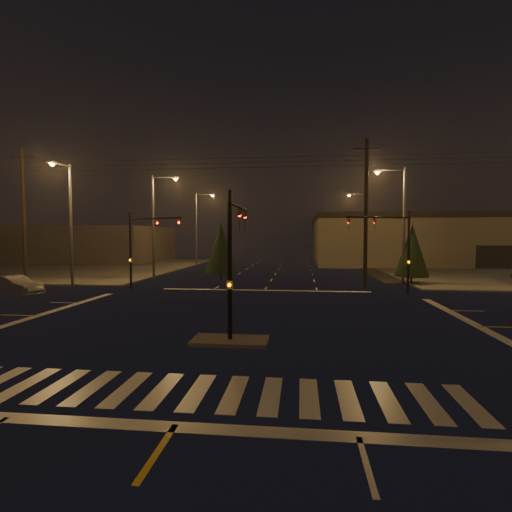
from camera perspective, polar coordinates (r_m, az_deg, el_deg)
The scene contains 21 objects.
ground at distance 20.00m, azimuth -1.68°, elevation -9.26°, with size 140.00×140.00×0.00m, color black.
sidewalk_nw at distance 59.39m, azimuth -27.06°, elevation -1.37°, with size 36.00×36.00×0.12m, color #484640.
median_island at distance 16.15m, azimuth -3.73°, elevation -11.98°, with size 3.00×1.60×0.15m, color #484640.
crosswalk at distance 11.52m, azimuth -8.37°, elevation -18.63°, with size 15.00×2.60×0.01m, color beige.
stop_bar_near at distance 9.77m, azimuth -11.62°, elevation -22.80°, with size 16.00×0.50×0.01m, color beige.
stop_bar_far at distance 30.77m, azimuth 1.23°, elevation -4.92°, with size 16.00×0.50×0.01m, color beige.
retail_building at distance 72.86m, azimuth 32.74°, elevation 2.20°, with size 60.20×28.30×7.20m.
commercial_block at distance 72.06m, azimuth -25.17°, elevation 1.57°, with size 30.00×18.00×5.60m, color #3E3936.
signal_mast_median at distance 16.52m, azimuth -3.20°, elevation 1.28°, with size 0.25×4.59×6.00m.
signal_mast_ne at distance 30.25m, azimuth 19.32°, elevation 1.97°, with size 4.84×1.86×6.00m.
signal_mast_nw at distance 31.94m, azimuth -16.14°, elevation 2.07°, with size 4.84×1.86×6.00m.
streetlight_1 at distance 39.90m, azimuth -14.08°, elevation 5.15°, with size 2.77×0.32×10.00m.
streetlight_2 at distance 55.17m, azimuth -8.22°, elevation 4.59°, with size 2.77×0.32×10.00m.
streetlight_3 at distance 36.37m, azimuth 19.91°, elevation 5.27°, with size 2.77×0.32×10.00m.
streetlight_4 at distance 56.01m, azimuth 15.14°, elevation 4.49°, with size 2.77×0.32×10.00m.
streetlight_5 at distance 35.88m, azimuth -25.21°, elevation 5.20°, with size 0.32×2.77×10.00m.
utility_pole_0 at distance 41.59m, azimuth -30.25°, elevation 5.19°, with size 2.20×0.32×12.00m.
utility_pole_1 at distance 33.81m, azimuth 15.43°, elevation 6.09°, with size 2.20×0.32×12.00m.
conifer_0 at distance 36.77m, azimuth 21.38°, elevation 0.76°, with size 2.87×2.87×5.18m.
conifer_3 at distance 37.49m, azimuth -5.04°, elevation 1.17°, with size 3.02×3.02×5.42m.
car_crossing at distance 32.70m, azimuth -31.26°, elevation -3.65°, with size 1.50×4.29×1.41m, color slate.
Camera 1 is at (2.77, -19.35, 4.25)m, focal length 28.00 mm.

